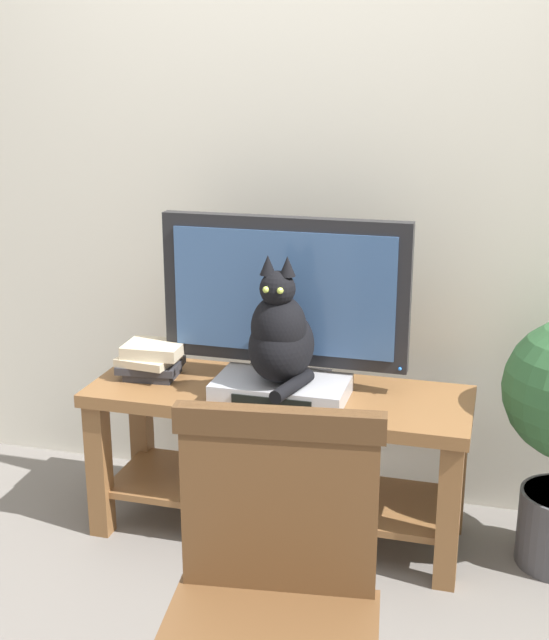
{
  "coord_description": "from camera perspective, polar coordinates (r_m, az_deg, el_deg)",
  "views": [
    {
      "loc": [
        0.68,
        -2.05,
        1.57
      ],
      "look_at": [
        -0.02,
        0.46,
        0.8
      ],
      "focal_mm": 46.99,
      "sensor_mm": 36.0,
      "label": 1
    }
  ],
  "objects": [
    {
      "name": "media_box",
      "position": [
        2.78,
        0.47,
        -4.67
      ],
      "size": [
        0.44,
        0.26,
        0.06
      ],
      "color": "#ADADB2",
      "rests_on": "tv_stand"
    },
    {
      "name": "cat",
      "position": [
        2.71,
        0.42,
        -1.12
      ],
      "size": [
        0.22,
        0.36,
        0.43
      ],
      "color": "black",
      "rests_on": "media_box"
    },
    {
      "name": "book_stack",
      "position": [
        2.99,
        -8.35,
        -2.68
      ],
      "size": [
        0.23,
        0.21,
        0.12
      ],
      "color": "#2D2D33",
      "rests_on": "tv_stand"
    },
    {
      "name": "tv_stand",
      "position": [
        2.91,
        0.27,
        -7.77
      ],
      "size": [
        1.29,
        0.46,
        0.54
      ],
      "color": "brown",
      "rests_on": "ground"
    },
    {
      "name": "tv",
      "position": [
        2.82,
        0.66,
        1.53
      ],
      "size": [
        0.85,
        0.2,
        0.58
      ],
      "color": "black",
      "rests_on": "tv_stand"
    },
    {
      "name": "wooden_chair",
      "position": [
        1.82,
        -0.25,
        -18.46
      ],
      "size": [
        0.5,
        0.5,
        0.9
      ],
      "color": "brown",
      "rests_on": "ground"
    },
    {
      "name": "ground_plane",
      "position": [
        2.67,
        -2.46,
        -19.55
      ],
      "size": [
        12.0,
        12.0,
        0.0
      ],
      "primitive_type": "plane",
      "color": "slate"
    },
    {
      "name": "back_wall",
      "position": [
        3.07,
        2.78,
        13.31
      ],
      "size": [
        7.0,
        0.12,
        2.8
      ],
      "primitive_type": "cube",
      "color": "beige",
      "rests_on": "ground"
    }
  ]
}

